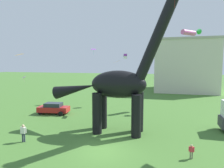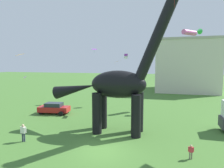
{
  "view_description": "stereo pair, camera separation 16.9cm",
  "coord_description": "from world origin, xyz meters",
  "px_view_note": "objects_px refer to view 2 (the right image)",
  "views": [
    {
      "loc": [
        4.76,
        -15.06,
        7.06
      ],
      "look_at": [
        -0.88,
        5.78,
        4.84
      ],
      "focal_mm": 32.61,
      "sensor_mm": 36.0,
      "label": 1
    },
    {
      "loc": [
        4.92,
        -15.01,
        7.06
      ],
      "look_at": [
        -0.88,
        5.78,
        4.84
      ],
      "focal_mm": 32.61,
      "sensor_mm": 36.0,
      "label": 2
    }
  ],
  "objects_px": {
    "kite_near_low": "(94,49)",
    "kite_drifting": "(25,77)",
    "kite_near_high": "(126,56)",
    "kite_mid_center": "(20,55)",
    "person_strolling_adult": "(23,131)",
    "kite_high_right": "(191,32)",
    "dinosaur_sculpture": "(118,84)",
    "person_watching_child": "(191,150)",
    "kite_mid_right": "(117,62)",
    "parked_sedan_left": "(54,108)"
  },
  "relations": [
    {
      "from": "parked_sedan_left",
      "to": "kite_mid_right",
      "type": "distance_m",
      "value": 10.99
    },
    {
      "from": "kite_near_high",
      "to": "kite_mid_right",
      "type": "distance_m",
      "value": 6.24
    },
    {
      "from": "kite_near_high",
      "to": "kite_drifting",
      "type": "distance_m",
      "value": 18.41
    },
    {
      "from": "person_watching_child",
      "to": "kite_mid_right",
      "type": "bearing_deg",
      "value": -107.4
    },
    {
      "from": "kite_mid_right",
      "to": "kite_mid_center",
      "type": "bearing_deg",
      "value": -169.89
    },
    {
      "from": "dinosaur_sculpture",
      "to": "kite_mid_center",
      "type": "height_order",
      "value": "dinosaur_sculpture"
    },
    {
      "from": "kite_high_right",
      "to": "kite_mid_center",
      "type": "distance_m",
      "value": 26.35
    },
    {
      "from": "kite_near_high",
      "to": "kite_mid_center",
      "type": "height_order",
      "value": "kite_near_high"
    },
    {
      "from": "person_watching_child",
      "to": "person_strolling_adult",
      "type": "height_order",
      "value": "person_strolling_adult"
    },
    {
      "from": "person_watching_child",
      "to": "kite_drifting",
      "type": "height_order",
      "value": "kite_drifting"
    },
    {
      "from": "person_watching_child",
      "to": "kite_mid_right",
      "type": "relative_size",
      "value": 0.75
    },
    {
      "from": "person_strolling_adult",
      "to": "kite_mid_right",
      "type": "bearing_deg",
      "value": -96.05
    },
    {
      "from": "kite_mid_right",
      "to": "kite_mid_center",
      "type": "height_order",
      "value": "kite_mid_center"
    },
    {
      "from": "kite_drifting",
      "to": "kite_mid_right",
      "type": "bearing_deg",
      "value": -8.61
    },
    {
      "from": "kite_near_low",
      "to": "kite_near_high",
      "type": "height_order",
      "value": "kite_near_low"
    },
    {
      "from": "kite_near_low",
      "to": "person_strolling_adult",
      "type": "bearing_deg",
      "value": -88.08
    },
    {
      "from": "person_strolling_adult",
      "to": "kite_high_right",
      "type": "xyz_separation_m",
      "value": [
        15.68,
        19.57,
        10.88
      ]
    },
    {
      "from": "person_watching_child",
      "to": "kite_mid_center",
      "type": "height_order",
      "value": "kite_mid_center"
    },
    {
      "from": "kite_high_right",
      "to": "kite_near_low",
      "type": "bearing_deg",
      "value": 178.19
    },
    {
      "from": "person_strolling_adult",
      "to": "kite_high_right",
      "type": "relative_size",
      "value": 0.53
    },
    {
      "from": "parked_sedan_left",
      "to": "person_strolling_adult",
      "type": "distance_m",
      "value": 10.17
    },
    {
      "from": "dinosaur_sculpture",
      "to": "kite_drifting",
      "type": "xyz_separation_m",
      "value": [
        -19.89,
        11.08,
        -0.4
      ]
    },
    {
      "from": "kite_near_low",
      "to": "kite_mid_right",
      "type": "xyz_separation_m",
      "value": [
        6.04,
        -6.94,
        -2.29
      ]
    },
    {
      "from": "dinosaur_sculpture",
      "to": "kite_near_high",
      "type": "height_order",
      "value": "dinosaur_sculpture"
    },
    {
      "from": "kite_near_low",
      "to": "kite_high_right",
      "type": "bearing_deg",
      "value": -1.81
    },
    {
      "from": "kite_high_right",
      "to": "kite_mid_center",
      "type": "bearing_deg",
      "value": -159.94
    },
    {
      "from": "kite_near_low",
      "to": "dinosaur_sculpture",
      "type": "bearing_deg",
      "value": -61.8
    },
    {
      "from": "kite_high_right",
      "to": "kite_mid_center",
      "type": "xyz_separation_m",
      "value": [
        -24.52,
        -8.95,
        -3.55
      ]
    },
    {
      "from": "person_strolling_adult",
      "to": "dinosaur_sculpture",
      "type": "bearing_deg",
      "value": -131.65
    },
    {
      "from": "dinosaur_sculpture",
      "to": "kite_drifting",
      "type": "bearing_deg",
      "value": 118.11
    },
    {
      "from": "kite_near_high",
      "to": "kite_mid_center",
      "type": "xyz_separation_m",
      "value": [
        -14.2,
        -8.7,
        0.08
      ]
    },
    {
      "from": "parked_sedan_left",
      "to": "person_watching_child",
      "type": "distance_m",
      "value": 19.42
    },
    {
      "from": "person_watching_child",
      "to": "person_strolling_adult",
      "type": "bearing_deg",
      "value": -50.36
    },
    {
      "from": "kite_near_high",
      "to": "kite_high_right",
      "type": "bearing_deg",
      "value": 1.43
    },
    {
      "from": "dinosaur_sculpture",
      "to": "person_watching_child",
      "type": "height_order",
      "value": "dinosaur_sculpture"
    },
    {
      "from": "person_watching_child",
      "to": "kite_mid_right",
      "type": "height_order",
      "value": "kite_mid_right"
    },
    {
      "from": "person_strolling_adult",
      "to": "kite_drifting",
      "type": "bearing_deg",
      "value": -35.94
    },
    {
      "from": "kite_near_high",
      "to": "kite_mid_center",
      "type": "bearing_deg",
      "value": -148.52
    },
    {
      "from": "parked_sedan_left",
      "to": "person_strolling_adult",
      "type": "relative_size",
      "value": 2.75
    },
    {
      "from": "dinosaur_sculpture",
      "to": "kite_high_right",
      "type": "bearing_deg",
      "value": 28.46
    },
    {
      "from": "kite_mid_center",
      "to": "person_strolling_adult",
      "type": "bearing_deg",
      "value": -50.22
    },
    {
      "from": "person_strolling_adult",
      "to": "kite_near_low",
      "type": "bearing_deg",
      "value": -71.95
    },
    {
      "from": "kite_mid_center",
      "to": "kite_near_low",
      "type": "bearing_deg",
      "value": 49.22
    },
    {
      "from": "kite_near_low",
      "to": "kite_drifting",
      "type": "bearing_deg",
      "value": -159.97
    },
    {
      "from": "person_strolling_adult",
      "to": "kite_high_right",
      "type": "bearing_deg",
      "value": -112.58
    },
    {
      "from": "parked_sedan_left",
      "to": "kite_high_right",
      "type": "xyz_separation_m",
      "value": [
        18.53,
        9.81,
        11.05
      ]
    },
    {
      "from": "dinosaur_sculpture",
      "to": "kite_high_right",
      "type": "height_order",
      "value": "dinosaur_sculpture"
    },
    {
      "from": "kite_drifting",
      "to": "kite_mid_right",
      "type": "height_order",
      "value": "kite_mid_right"
    },
    {
      "from": "kite_high_right",
      "to": "kite_near_low",
      "type": "distance_m",
      "value": 16.52
    },
    {
      "from": "person_strolling_adult",
      "to": "kite_drifting",
      "type": "relative_size",
      "value": 1.6
    }
  ]
}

